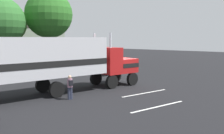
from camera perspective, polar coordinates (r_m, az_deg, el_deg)
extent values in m
plane|color=black|center=(23.18, 2.75, -3.76)|extent=(120.00, 120.00, 0.00)
cube|color=silver|center=(19.54, 7.23, -5.72)|extent=(4.33, 1.09, 0.01)
cube|color=silver|center=(15.94, 10.14, -8.56)|extent=(4.33, 1.12, 0.01)
cube|color=#B21919|center=(23.00, 2.06, 0.44)|extent=(2.21, 2.78, 1.20)
cube|color=#B21919|center=(21.92, -1.05, 1.46)|extent=(1.82, 2.71, 2.20)
cube|color=silver|center=(23.63, 3.76, 0.59)|extent=(0.45, 2.08, 1.08)
cube|color=black|center=(23.00, 2.06, 0.59)|extent=(2.22, 2.82, 0.36)
cylinder|color=silver|center=(22.42, -3.91, 3.09)|extent=(0.18, 0.18, 3.40)
cylinder|color=silver|center=(20.68, -0.34, 2.83)|extent=(0.18, 0.18, 3.40)
cube|color=silver|center=(18.60, -16.53, 2.00)|extent=(10.79, 4.41, 2.80)
cube|color=black|center=(18.64, -16.49, 0.71)|extent=(10.80, 4.45, 0.44)
cylinder|color=silver|center=(23.34, -2.24, -1.33)|extent=(1.39, 0.86, 0.64)
cylinder|color=black|center=(24.16, 0.85, -2.01)|extent=(1.14, 0.49, 1.10)
cylinder|color=black|center=(22.56, 4.48, -2.64)|extent=(1.14, 0.49, 1.10)
cylinder|color=black|center=(22.75, -3.56, -2.56)|extent=(1.14, 0.49, 1.10)
cylinder|color=black|center=(21.04, -0.02, -3.28)|extent=(1.14, 0.49, 1.10)
cylinder|color=black|center=(20.28, -14.96, -3.87)|extent=(1.14, 0.49, 1.10)
cylinder|color=black|center=(18.33, -12.06, -4.88)|extent=(1.14, 0.49, 1.10)
cylinder|color=#2D3347|center=(17.62, -9.44, -5.75)|extent=(0.18, 0.18, 0.82)
cylinder|color=#2D3347|center=(17.66, -8.97, -5.71)|extent=(0.18, 0.18, 0.82)
cylinder|color=#A5728C|center=(17.50, -9.25, -3.49)|extent=(0.34, 0.34, 0.58)
sphere|color=tan|center=(17.44, -9.27, -2.18)|extent=(0.23, 0.23, 0.23)
cube|color=black|center=(17.31, -9.05, -3.50)|extent=(0.30, 0.25, 0.36)
cylinder|color=brown|center=(39.26, -22.12, 3.01)|extent=(0.44, 0.44, 4.15)
sphere|color=#336920|center=(39.26, -22.38, 8.99)|extent=(5.77, 5.77, 5.77)
cylinder|color=brown|center=(36.13, -13.53, 3.72)|extent=(0.44, 0.44, 4.99)
sphere|color=#2B6A23|center=(36.22, -13.73, 11.16)|extent=(6.30, 6.30, 6.30)
cylinder|color=brown|center=(33.23, -22.97, 2.37)|extent=(0.44, 0.44, 4.08)
sphere|color=#2F6D2C|center=(33.22, -23.28, 9.25)|extent=(5.57, 5.57, 5.57)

